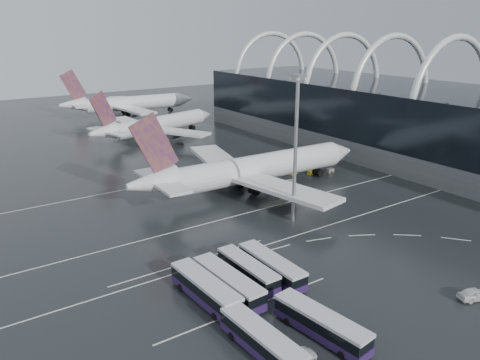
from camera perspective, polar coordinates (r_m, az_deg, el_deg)
ground at (r=90.22m, az=7.62°, el=-5.78°), size 420.00×420.00×0.00m
terminal at (r=144.68m, az=21.06°, el=6.83°), size 42.00×160.00×34.90m
lane_marking_near at (r=88.88m, az=8.48°, el=-6.20°), size 120.00×0.25×0.01m
lane_marking_mid at (r=98.70m, az=3.00°, el=-3.48°), size 120.00×0.25×0.01m
lane_marking_far at (r=120.84m, az=-5.04°, el=0.59°), size 120.00×0.25×0.01m
bus_bay_line_south at (r=65.93m, az=0.97°, el=-15.34°), size 28.00×0.25×0.01m
bus_bay_line_north at (r=77.69m, az=-5.95°, el=-9.86°), size 28.00×0.25×0.01m
airliner_main at (r=107.26m, az=1.27°, el=1.26°), size 60.82×53.46×20.64m
airliner_gate_b at (r=162.09m, az=-10.38°, el=6.57°), size 51.49×45.66×18.14m
airliner_gate_c at (r=207.36m, az=-13.57°, el=9.02°), size 57.02×52.26×20.30m
bus_row_near_a at (r=66.57m, az=-4.23°, el=-13.12°), size 3.79×14.02×3.42m
bus_row_near_b at (r=67.90m, az=-1.47°, el=-12.39°), size 3.75×14.01×3.42m
bus_row_near_c at (r=71.45m, az=0.95°, el=-10.88°), size 3.11×12.62×3.10m
bus_row_near_d at (r=72.32m, az=3.86°, el=-10.44°), size 3.27×13.40×3.29m
bus_row_far_a at (r=57.42m, az=2.72°, el=-18.97°), size 3.54×13.14×3.21m
bus_row_far_c at (r=60.72m, az=9.87°, el=-16.88°), size 4.60×13.61×3.29m
van_curve_a at (r=57.11m, az=6.96°, el=-20.71°), size 5.10×2.51×1.39m
van_curve_b at (r=74.92m, az=26.73°, el=-12.30°), size 5.38×3.53×1.70m
floodlight_mast at (r=87.76m, az=6.86°, el=5.82°), size 2.17×2.17×28.30m
gse_cart_belly_a at (r=122.22m, az=8.78°, el=0.94°), size 2.15×1.27×1.17m
gse_cart_belly_b at (r=129.21m, az=6.41°, el=1.97°), size 2.02×1.20×1.10m
gse_cart_belly_c at (r=108.23m, az=4.56°, el=-1.20°), size 2.11×1.25×1.15m
gse_cart_belly_d at (r=124.89m, az=10.94°, el=1.16°), size 1.89×1.12×1.03m
gse_cart_belly_e at (r=122.15m, az=6.48°, el=1.01°), size 2.02×1.20×1.10m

